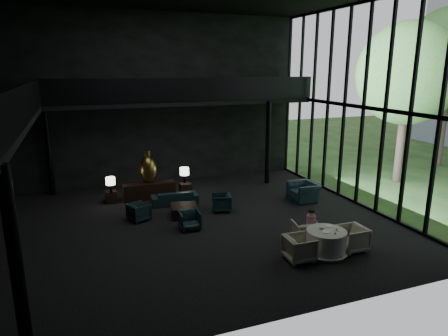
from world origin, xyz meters
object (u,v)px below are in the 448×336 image
object	(u,v)px
coffee_table	(184,211)
table_lamp_left	(110,182)
sofa	(175,196)
dining_chair_east	(352,236)
lounge_armchair_east	(222,202)
side_table_right	(186,189)
window_armchair	(304,187)
dining_chair_north	(305,230)
console	(149,191)
table_lamp_right	(184,172)
bronze_urn	(148,169)
lounge_armchair_west	(139,212)
dining_table	(326,244)
lounge_armchair_south	(190,220)
child	(311,219)
dining_chair_west	(299,246)
side_table_left	(111,197)

from	to	relation	value
coffee_table	table_lamp_left	bearing A→B (deg)	135.20
coffee_table	sofa	bearing A→B (deg)	89.87
dining_chair_east	lounge_armchair_east	bearing A→B (deg)	-151.19
coffee_table	dining_chair_east	bearing A→B (deg)	-48.39
side_table_right	window_armchair	xyz separation A→B (m)	(4.50, -2.52, 0.32)
dining_chair_north	dining_chair_east	distance (m)	1.46
console	dining_chair_east	distance (m)	8.75
side_table_right	dining_chair_east	size ratio (longest dim) A/B	0.59
dining_chair_north	table_lamp_right	bearing A→B (deg)	-59.53
bronze_urn	lounge_armchair_west	world-z (taller)	bronze_urn
bronze_urn	table_lamp_right	bearing A→B (deg)	-1.84
window_armchair	dining_chair_east	world-z (taller)	window_armchair
lounge_armchair_west	dining_table	world-z (taller)	dining_table
lounge_armchair_south	bronze_urn	bearing A→B (deg)	102.42
console	dining_chair_east	bearing A→B (deg)	-55.30
bronze_urn	coffee_table	size ratio (longest dim) A/B	1.44
sofa	side_table_right	bearing A→B (deg)	-123.32
dining_table	sofa	bearing A→B (deg)	117.86
table_lamp_left	dining_chair_north	bearing A→B (deg)	-47.47
lounge_armchair_west	child	world-z (taller)	child
dining_chair_north	side_table_right	bearing A→B (deg)	-59.18
coffee_table	dining_chair_east	xyz separation A→B (m)	(4.13, -4.65, 0.24)
table_lamp_left	dining_chair_west	size ratio (longest dim) A/B	0.74
lounge_armchair_west	dining_chair_west	world-z (taller)	dining_chair_west
dining_chair_east	console	bearing A→B (deg)	-145.32
lounge_armchair_west	lounge_armchair_east	xyz separation A→B (m)	(3.21, -0.14, 0.04)
lounge_armchair_west	lounge_armchair_east	size ratio (longest dim) A/B	0.90
dining_chair_west	lounge_armchair_east	bearing A→B (deg)	10.81
lounge_armchair_west	side_table_right	bearing A→B (deg)	-68.65
console	lounge_armchair_west	distance (m)	2.50
window_armchair	coffee_table	xyz separation A→B (m)	(-5.24, 0.00, -0.37)
child	side_table_left	bearing A→B (deg)	-47.27
bronze_urn	table_lamp_left	world-z (taller)	bronze_urn
console	dining_chair_north	world-z (taller)	dining_chair_north
console	table_lamp_left	distance (m)	1.72
dining_table	child	distance (m)	1.07
sofa	side_table_left	bearing A→B (deg)	-21.19
table_lamp_right	dining_table	world-z (taller)	table_lamp_right
coffee_table	console	bearing A→B (deg)	108.55
lounge_armchair_west	coffee_table	bearing A→B (deg)	-119.08
side_table_right	table_lamp_right	world-z (taller)	table_lamp_right
table_lamp_right	child	size ratio (longest dim) A/B	1.06
table_lamp_right	dining_chair_east	xyz separation A→B (m)	(3.38, -7.28, -0.57)
sofa	lounge_armchair_south	world-z (taller)	sofa
side_table_right	lounge_armchair_east	world-z (taller)	lounge_armchair_east
console	window_armchair	size ratio (longest dim) A/B	1.66
window_armchair	dining_chair_north	world-z (taller)	window_armchair
sofa	dining_chair_east	size ratio (longest dim) A/B	1.93
coffee_table	lounge_armchair_south	bearing A→B (deg)	-96.23
lounge_armchair_east	dining_chair_east	distance (m)	5.35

